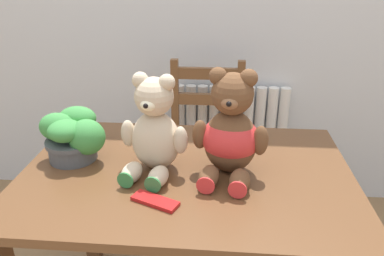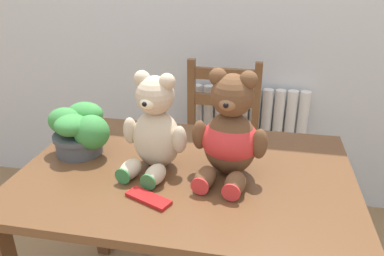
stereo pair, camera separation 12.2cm
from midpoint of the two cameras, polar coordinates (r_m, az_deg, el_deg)
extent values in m
cylinder|color=white|center=(2.30, 2.30, -2.20)|extent=(0.06, 0.06, 0.73)
cylinder|color=white|center=(2.30, 3.97, -2.34)|extent=(0.06, 0.06, 0.73)
cylinder|color=white|center=(2.29, 5.64, -2.48)|extent=(0.06, 0.06, 0.73)
cylinder|color=white|center=(2.29, 7.32, -2.62)|extent=(0.06, 0.06, 0.73)
cylinder|color=white|center=(2.28, 9.00, -2.75)|extent=(0.06, 0.06, 0.73)
cylinder|color=white|center=(2.28, 10.69, -2.89)|extent=(0.06, 0.06, 0.73)
cylinder|color=white|center=(2.29, 12.38, -3.02)|extent=(0.06, 0.06, 0.73)
cylinder|color=white|center=(2.29, 14.06, -3.15)|extent=(0.06, 0.06, 0.73)
cylinder|color=white|center=(2.29, 15.73, -3.27)|extent=(0.06, 0.06, 0.73)
cylinder|color=white|center=(2.30, 17.40, -3.39)|extent=(0.06, 0.06, 0.73)
cube|color=white|center=(2.46, 9.27, -10.03)|extent=(0.67, 0.10, 0.04)
cube|color=brown|center=(1.29, 1.86, -7.04)|extent=(1.12, 0.76, 0.03)
cube|color=brown|center=(1.88, -12.24, -9.82)|extent=(0.06, 0.06, 0.71)
cube|color=brown|center=(1.79, 20.25, -12.97)|extent=(0.06, 0.06, 0.71)
cube|color=brown|center=(1.99, 5.66, -5.21)|extent=(0.39, 0.42, 0.03)
cube|color=brown|center=(1.94, 10.14, -13.95)|extent=(0.04, 0.04, 0.40)
cube|color=brown|center=(1.97, -0.44, -12.94)|extent=(0.04, 0.04, 0.40)
cube|color=brown|center=(2.13, 10.96, -2.22)|extent=(0.04, 0.04, 0.91)
cube|color=brown|center=(2.15, 1.55, -1.46)|extent=(0.04, 0.04, 0.91)
cube|color=brown|center=(2.00, 6.73, 8.13)|extent=(0.31, 0.03, 0.06)
cube|color=brown|center=(2.04, 6.53, 4.24)|extent=(0.31, 0.03, 0.06)
ellipsoid|color=beige|center=(1.26, -2.63, -1.71)|extent=(0.19, 0.17, 0.20)
sphere|color=beige|center=(1.20, -2.77, 4.96)|extent=(0.13, 0.13, 0.13)
sphere|color=beige|center=(1.17, -0.83, 7.04)|extent=(0.05, 0.05, 0.05)
sphere|color=beige|center=(1.21, -4.75, 7.49)|extent=(0.05, 0.05, 0.05)
ellipsoid|color=white|center=(1.17, -3.75, 3.80)|extent=(0.06, 0.06, 0.04)
sphere|color=black|center=(1.15, -4.25, 3.58)|extent=(0.02, 0.02, 0.02)
ellipsoid|color=beige|center=(1.21, 0.97, -1.84)|extent=(0.06, 0.06, 0.10)
ellipsoid|color=beige|center=(1.28, -6.72, -0.45)|extent=(0.06, 0.06, 0.10)
ellipsoid|color=beige|center=(1.20, -2.71, -7.19)|extent=(0.08, 0.11, 0.06)
cylinder|color=#337F42|center=(1.16, -3.74, -8.35)|extent=(0.05, 0.02, 0.05)
ellipsoid|color=beige|center=(1.23, -6.56, -6.32)|extent=(0.08, 0.11, 0.06)
cylinder|color=#337F42|center=(1.20, -7.68, -7.40)|extent=(0.05, 0.02, 0.05)
ellipsoid|color=brown|center=(1.23, 8.66, -2.39)|extent=(0.20, 0.17, 0.22)
sphere|color=brown|center=(1.17, 9.16, 4.89)|extent=(0.14, 0.14, 0.14)
sphere|color=brown|center=(1.14, 11.68, 7.14)|extent=(0.06, 0.06, 0.06)
sphere|color=brown|center=(1.16, 7.03, 7.70)|extent=(0.06, 0.06, 0.06)
ellipsoid|color=#8C5F3F|center=(1.12, 8.62, 3.61)|extent=(0.06, 0.06, 0.04)
sphere|color=black|center=(1.10, 8.37, 3.36)|extent=(0.02, 0.02, 0.02)
ellipsoid|color=brown|center=(1.19, 13.15, -2.45)|extent=(0.06, 0.06, 0.10)
ellipsoid|color=brown|center=(1.22, 4.06, -1.11)|extent=(0.06, 0.06, 0.10)
ellipsoid|color=brown|center=(1.16, 9.62, -8.43)|extent=(0.08, 0.12, 0.06)
cylinder|color=red|center=(1.12, 9.11, -9.79)|extent=(0.06, 0.01, 0.06)
ellipsoid|color=brown|center=(1.18, 4.99, -7.65)|extent=(0.08, 0.12, 0.06)
cylinder|color=red|center=(1.14, 4.29, -8.96)|extent=(0.06, 0.01, 0.06)
ellipsoid|color=red|center=(1.23, 8.69, -1.94)|extent=(0.21, 0.19, 0.16)
cylinder|color=#4C5156|center=(1.42, -14.50, -2.30)|extent=(0.17, 0.17, 0.08)
cylinder|color=#4C5156|center=(1.41, -14.62, -1.21)|extent=(0.18, 0.18, 0.02)
ellipsoid|color=#3D8E42|center=(1.35, -12.57, -0.68)|extent=(0.13, 0.12, 0.12)
ellipsoid|color=#3D8E42|center=(1.43, -13.63, 2.13)|extent=(0.14, 0.10, 0.08)
ellipsoid|color=#3D8E42|center=(1.41, -16.48, 0.99)|extent=(0.12, 0.10, 0.10)
ellipsoid|color=#3D8E42|center=(1.36, -15.50, 0.36)|extent=(0.12, 0.12, 0.07)
cube|color=red|center=(1.13, -3.56, -10.75)|extent=(0.15, 0.10, 0.01)
camera|label=1|loc=(0.06, -87.14, 1.29)|focal=35.00mm
camera|label=2|loc=(0.06, 92.86, -1.29)|focal=35.00mm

